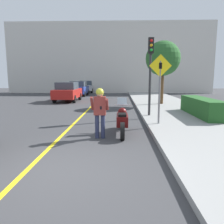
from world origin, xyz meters
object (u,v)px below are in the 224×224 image
Objects in this scene: parked_car_red at (68,92)px; parked_car_silver at (87,87)px; parked_car_blue at (79,88)px; motorcycle at (122,120)px; traffic_light at (150,62)px; person_biker at (100,108)px; street_tree at (163,59)px; crossing_sign at (160,83)px.

parked_car_red and parked_car_silver have the same top height.
parked_car_red is at bearing -88.52° from parked_car_blue.
parked_car_red is at bearing 112.55° from motorcycle.
person_biker is at bearing -119.52° from traffic_light.
person_biker is at bearing -77.20° from parked_car_blue.
traffic_light is at bearing -52.97° from parked_car_red.
street_tree is 12.19m from parked_car_blue.
parked_car_blue is at bearing -91.06° from parked_car_silver.
parked_car_red is 1.00× the size of parked_car_silver.
crossing_sign is at bearing 37.41° from motorcycle.
street_tree is 1.08× the size of parked_car_blue.
parked_car_red is (-3.93, 11.91, -0.18)m from person_biker.
person_biker reaches higher than parked_car_silver.
street_tree is 1.08× the size of parked_car_red.
parked_car_blue is (-7.84, 8.98, -2.56)m from street_tree.
parked_car_silver is at bearing 117.58° from street_tree.
person_biker is 0.40× the size of parked_car_red.
crossing_sign is (1.53, 1.17, 1.35)m from motorcycle.
traffic_light is 0.91× the size of parked_car_silver.
street_tree reaches higher than parked_car_red.
person_biker is at bearing -112.67° from street_tree.
motorcycle is at bearing -78.45° from parked_car_silver.
crossing_sign is 2.24m from traffic_light.
parked_car_blue is at bearing 91.48° from parked_car_red.
crossing_sign is at bearing -86.54° from traffic_light.
person_biker is 18.43m from parked_car_blue.
parked_car_red is (-6.09, 8.08, -1.95)m from traffic_light.
person_biker is 0.45× the size of traffic_light.
motorcycle is 0.80× the size of crossing_sign.
crossing_sign is at bearing -74.10° from parked_car_silver.
motorcycle is 2.36m from crossing_sign.
parked_car_blue is 1.00× the size of parked_car_silver.
traffic_light reaches higher than parked_car_silver.
crossing_sign is (2.29, 1.80, 0.81)m from person_biker.
parked_car_red reaches higher than motorcycle.
traffic_light is 5.44m from street_tree.
motorcycle is at bearing 39.75° from person_biker.
person_biker is at bearing -141.80° from crossing_sign.
parked_car_blue is (-6.37, 16.17, -0.99)m from crossing_sign.
street_tree is at bearing -48.88° from parked_car_blue.
traffic_light is at bearing -107.10° from street_tree.
parked_car_red is at bearing 127.03° from traffic_light.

